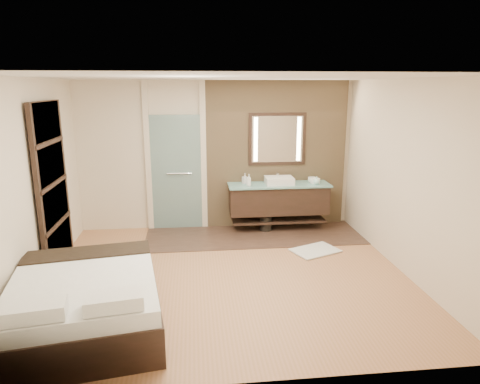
{
  "coord_description": "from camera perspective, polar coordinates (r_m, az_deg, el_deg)",
  "views": [
    {
      "loc": [
        -0.44,
        -5.54,
        2.59
      ],
      "look_at": [
        0.24,
        0.6,
        1.06
      ],
      "focal_mm": 32.0,
      "sensor_mm": 36.0,
      "label": 1
    }
  ],
  "objects": [
    {
      "name": "floor",
      "position": [
        6.13,
        -1.66,
        -11.09
      ],
      "size": [
        5.0,
        5.0,
        0.0
      ],
      "primitive_type": "plane",
      "color": "#A26D44",
      "rests_on": "ground"
    },
    {
      "name": "tile_strip",
      "position": [
        7.66,
        1.85,
        -5.8
      ],
      "size": [
        3.8,
        1.3,
        0.01
      ],
      "primitive_type": "cube",
      "color": "#34221C",
      "rests_on": "floor"
    },
    {
      "name": "stone_wall",
      "position": [
        8.0,
        4.87,
        4.95
      ],
      "size": [
        2.6,
        0.08,
        2.7
      ],
      "primitive_type": "cube",
      "color": "#9E805A",
      "rests_on": "floor"
    },
    {
      "name": "vanity",
      "position": [
        7.87,
        5.16,
        -0.93
      ],
      "size": [
        1.85,
        0.55,
        0.88
      ],
      "color": "black",
      "rests_on": "stone_wall"
    },
    {
      "name": "mirror_unit",
      "position": [
        7.9,
        4.99,
        7.04
      ],
      "size": [
        1.06,
        0.04,
        0.96
      ],
      "color": "black",
      "rests_on": "stone_wall"
    },
    {
      "name": "frosted_door",
      "position": [
        7.88,
        -8.49,
        3.19
      ],
      "size": [
        1.1,
        0.12,
        2.7
      ],
      "color": "#A2CDCB",
      "rests_on": "floor"
    },
    {
      "name": "shoji_partition",
      "position": [
        6.6,
        -23.7,
        0.65
      ],
      "size": [
        0.06,
        1.2,
        2.4
      ],
      "color": "black",
      "rests_on": "floor"
    },
    {
      "name": "bed",
      "position": [
        5.09,
        -19.95,
        -13.66
      ],
      "size": [
        1.82,
        2.14,
        0.74
      ],
      "rotation": [
        0.0,
        0.0,
        0.16
      ],
      "color": "black",
      "rests_on": "floor"
    },
    {
      "name": "bath_mat",
      "position": [
        7.06,
        10.0,
        -7.67
      ],
      "size": [
        0.86,
        0.74,
        0.02
      ],
      "primitive_type": "cube",
      "rotation": [
        0.0,
        0.0,
        0.4
      ],
      "color": "silver",
      "rests_on": "floor"
    },
    {
      "name": "waste_bin",
      "position": [
        7.89,
        3.46,
        -4.19
      ],
      "size": [
        0.26,
        0.26,
        0.28
      ],
      "primitive_type": "cylinder",
      "rotation": [
        0.0,
        0.0,
        -0.16
      ],
      "color": "black",
      "rests_on": "floor"
    },
    {
      "name": "tissue_box",
      "position": [
        7.91,
        10.01,
        1.48
      ],
      "size": [
        0.16,
        0.16,
        0.1
      ],
      "primitive_type": "cube",
      "rotation": [
        0.0,
        0.0,
        0.4
      ],
      "color": "white",
      "rests_on": "vanity"
    },
    {
      "name": "soap_bottle_a",
      "position": [
        7.59,
        1.2,
        1.58
      ],
      "size": [
        0.09,
        0.09,
        0.21
      ],
      "primitive_type": "imported",
      "rotation": [
        0.0,
        0.0,
        0.15
      ],
      "color": "white",
      "rests_on": "vanity"
    },
    {
      "name": "soap_bottle_b",
      "position": [
        7.79,
        0.65,
        1.81
      ],
      "size": [
        0.11,
        0.11,
        0.18
      ],
      "primitive_type": "imported",
      "rotation": [
        0.0,
        0.0,
        0.33
      ],
      "color": "#B2B2B2",
      "rests_on": "vanity"
    },
    {
      "name": "soap_bottle_c",
      "position": [
        7.85,
        10.15,
        1.53
      ],
      "size": [
        0.14,
        0.14,
        0.14
      ],
      "primitive_type": "imported",
      "rotation": [
        0.0,
        0.0,
        0.26
      ],
      "color": "silver",
      "rests_on": "vanity"
    },
    {
      "name": "cup",
      "position": [
        7.96,
        9.55,
        1.6
      ],
      "size": [
        0.15,
        0.15,
        0.11
      ],
      "primitive_type": "imported",
      "rotation": [
        0.0,
        0.0,
        0.12
      ],
      "color": "silver",
      "rests_on": "vanity"
    }
  ]
}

